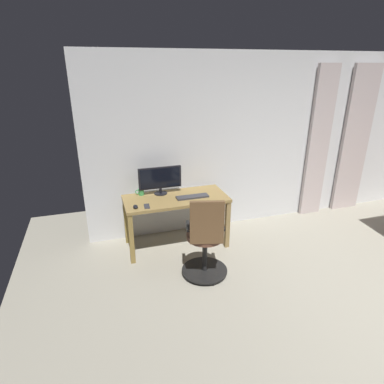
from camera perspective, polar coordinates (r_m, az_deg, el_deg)
The scene contains 10 objects.
back_room_partition at distance 5.34m, azimuth 16.15°, elevation 8.93°, with size 6.20×0.10×2.59m, color silver.
curtain_left_panel at distance 6.07m, azimuth 26.99°, elevation 8.09°, with size 0.52×0.06×2.42m, color #BAABA9.
curtain_right_panel at distance 5.60m, azimuth 21.56°, elevation 7.95°, with size 0.37×0.06×2.42m, color #BAABA9.
desk at distance 4.38m, azimuth -2.89°, elevation -2.16°, with size 1.39×0.62×0.73m.
office_chair at distance 3.77m, azimuth 2.41°, elevation -8.79°, with size 0.56×0.56×1.05m.
computer_monitor at distance 4.40m, azimuth -5.69°, elevation 2.34°, with size 0.59×0.18×0.38m.
computer_keyboard at distance 4.32m, azimuth 0.08°, elevation -0.84°, with size 0.44×0.12×0.02m, color #333338.
computer_mouse at distance 4.07m, azimuth -10.01°, elevation -2.58°, with size 0.06×0.10×0.04m, color black.
cell_phone_by_monitor at distance 4.09m, azimuth -8.04°, elevation -2.52°, with size 0.07×0.14×0.01m, color #333338.
mug_coffee at distance 4.45m, azimuth -9.07°, elevation 0.03°, with size 0.12×0.08×0.09m.
Camera 1 is at (2.90, 1.41, 2.39)m, focal length 30.02 mm.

